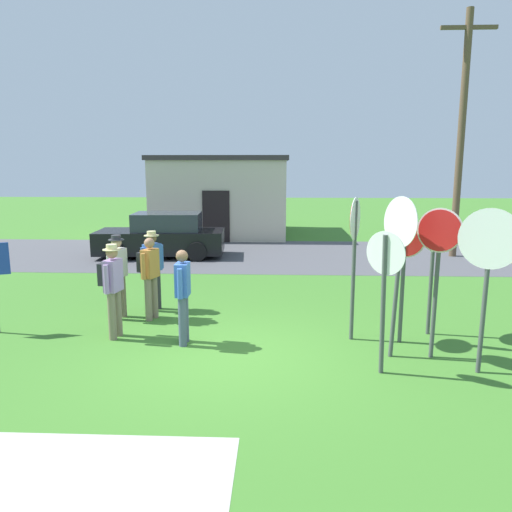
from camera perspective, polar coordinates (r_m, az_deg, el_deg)
name	(u,v)px	position (r m, az deg, el deg)	size (l,w,h in m)	color
ground_plane	(226,355)	(8.46, -3.52, -11.32)	(80.00, 80.00, 0.00)	#3D7528
street_asphalt	(253,255)	(17.49, -0.32, 0.16)	(60.00, 6.40, 0.01)	#4C4C51
concrete_path	(60,503)	(5.53, -21.57, -24.87)	(3.20, 2.40, 0.01)	#ADAAA3
building_background	(223,195)	(22.86, -3.80, 7.00)	(5.87, 5.57, 3.50)	beige
utility_pole	(461,132)	(18.31, 22.52, 13.06)	(1.80, 0.24, 8.06)	brown
parked_car_on_street	(162,237)	(17.38, -10.70, 2.19)	(4.40, 2.21, 1.51)	black
stop_sign_rear_right	(404,259)	(9.01, 16.62, -0.30)	(0.65, 0.30, 2.24)	#474C4C
stop_sign_tallest	(433,249)	(9.60, 19.65, 0.77)	(0.40, 0.70, 2.36)	#474C4C
stop_sign_leaning_right	(399,248)	(8.26, 16.11, 0.93)	(0.39, 0.76, 2.65)	#474C4C
stop_sign_center_cluster	(438,257)	(8.46, 20.17, -0.15)	(0.63, 0.41, 2.47)	#474C4C
stop_sign_rear_left	(384,279)	(7.56, 14.53, -2.62)	(0.48, 0.48, 2.19)	#474C4C
stop_sign_leaning_left	(488,260)	(8.09, 25.10, -0.39)	(0.78, 0.55, 2.52)	#474C4C
stop_sign_nearest	(354,244)	(8.91, 11.22, 1.41)	(0.28, 0.71, 2.58)	#474C4C
person_in_dark_shirt	(118,272)	(10.51, -15.59, -1.74)	(0.35, 0.53, 1.74)	#7A6B56
person_with_sunhat	(153,266)	(10.94, -11.79, -1.10)	(0.40, 0.46, 1.74)	#2D2D33
person_holding_notes	(183,292)	(8.77, -8.40, -4.08)	(0.22, 0.57, 1.69)	#4C5670
person_in_teal	(112,284)	(9.34, -16.17, -3.11)	(0.42, 0.56, 1.74)	#7A6B56
person_on_left	(150,272)	(10.30, -12.13, -1.85)	(0.43, 0.54, 1.69)	#7A6B56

